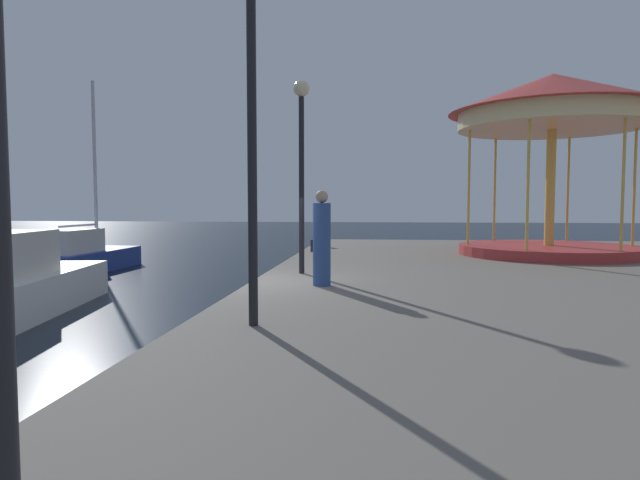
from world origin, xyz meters
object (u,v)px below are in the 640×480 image
Objects in this scene: bollard_center at (314,246)px; motorboat_white at (15,285)px; lamp_post_far_end at (301,142)px; carousel at (552,120)px; sailboat_blue at (80,255)px; person_near_carousel at (322,241)px; lamp_post_mid_promenade at (252,84)px; bollard_south at (326,242)px.

motorboat_white is at bearing -127.95° from bollard_center.
carousel is at bearing 36.70° from lamp_post_far_end.
motorboat_white is 1.41× the size of lamp_post_far_end.
person_near_carousel is at bearing -39.07° from sailboat_blue.
bollard_center is (8.17, -0.20, 0.42)m from sailboat_blue.
bollard_center is 7.36m from person_near_carousel.
sailboat_blue is 3.73× the size of person_near_carousel.
lamp_post_far_end is 6.13m from bollard_center.
bollard_center is at bearing -1.37° from sailboat_blue.
motorboat_white is 1.35× the size of lamp_post_mid_promenade.
motorboat_white is 7.72m from lamp_post_mid_promenade.
motorboat_white is 7.69m from sailboat_blue.
carousel reaches higher than lamp_post_mid_promenade.
sailboat_blue is 16.00m from carousel.
sailboat_blue is 8.18m from bollard_center.
lamp_post_far_end is at bearing -86.11° from bollard_center.
bollard_center is 0.22× the size of person_near_carousel.
motorboat_white is at bearing 177.76° from person_near_carousel.
sailboat_blue is at bearing 140.93° from person_near_carousel.
bollard_south is at bearing 11.59° from sailboat_blue.
carousel reaches higher than bollard_center.
carousel reaches higher than bollard_south.
bollard_center is (-0.37, 5.48, -2.72)m from lamp_post_far_end.
carousel is (12.70, 6.65, 4.20)m from motorboat_white.
motorboat_white is 0.89× the size of sailboat_blue.
person_near_carousel is (0.64, -1.78, -2.07)m from lamp_post_far_end.
bollard_center is (-0.49, 10.74, -2.84)m from lamp_post_mid_promenade.
carousel is at bearing -17.90° from bollard_south.
person_near_carousel is (1.01, -7.26, 0.65)m from bollard_center.
bollard_center is at bearing -96.30° from bollard_south.
lamp_post_far_end is 10.67× the size of bollard_center.
sailboat_blue is 16.92× the size of bollard_south.
motorboat_white is 14.94m from carousel.
person_near_carousel is at bearing -70.24° from lamp_post_far_end.
lamp_post_mid_promenade is at bearing -88.67° from lamp_post_far_end.
bollard_center and bollard_south have the same top height.
carousel is 9.84m from person_near_carousel.
bollard_south is 0.22× the size of person_near_carousel.
sailboat_blue is at bearing 177.95° from carousel.
person_near_carousel is at bearing 81.56° from lamp_post_mid_promenade.
carousel reaches higher than motorboat_white.
lamp_post_mid_promenade is 11.18× the size of bollard_center.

